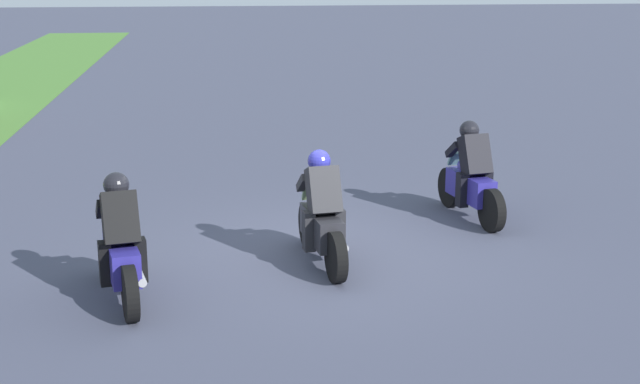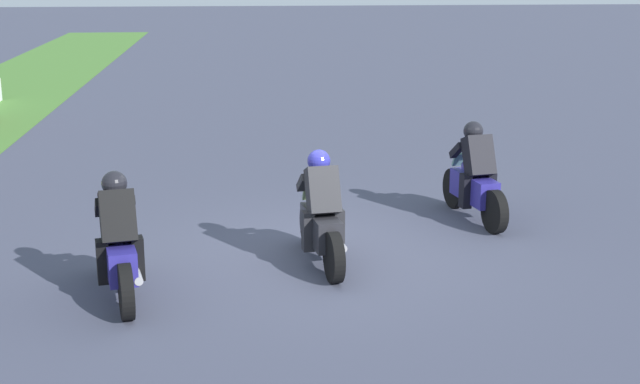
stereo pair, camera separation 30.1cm
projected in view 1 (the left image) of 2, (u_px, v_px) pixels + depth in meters
The scene contains 4 objects.
ground_plane at pixel (321, 256), 11.99m from camera, with size 120.00×120.00×0.00m, color #3E4153.
rider_lane_a at pixel (471, 179), 13.54m from camera, with size 2.03×0.63×1.51m.
rider_lane_b at pixel (322, 218), 11.54m from camera, with size 2.04×0.60×1.51m.
rider_lane_c at pixel (121, 248), 10.35m from camera, with size 2.02×0.65×1.51m.
Camera 1 is at (-11.28, 1.25, 3.95)m, focal length 49.84 mm.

